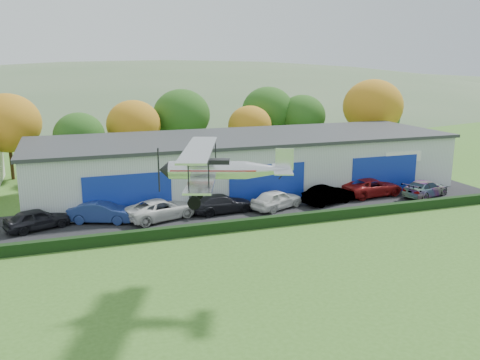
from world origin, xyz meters
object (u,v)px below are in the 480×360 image
object	(u,v)px
car_0	(37,219)
car_7	(425,188)
hangar	(244,162)
car_2	(161,209)
car_4	(277,199)
car_1	(102,212)
car_6	(372,187)
car_3	(222,203)
car_5	(329,195)
biplane	(219,168)

from	to	relation	value
car_0	car_7	world-z (taller)	car_0
hangar	car_7	size ratio (longest dim) A/B	7.75
car_2	car_4	bearing A→B (deg)	-110.17
car_2	car_0	bearing A→B (deg)	68.85
car_1	car_7	xyz separation A→B (m)	(29.03, -1.84, -0.07)
car_4	car_7	world-z (taller)	car_4
hangar	car_2	bearing A→B (deg)	-142.86
car_7	car_6	bearing A→B (deg)	47.69
hangar	car_0	world-z (taller)	hangar
car_1	car_7	world-z (taller)	car_1
car_3	car_5	xyz separation A→B (m)	(9.67, -0.51, 0.05)
car_4	car_6	bearing A→B (deg)	-106.93
hangar	car_7	xyz separation A→B (m)	(14.87, -8.42, -1.85)
car_1	car_3	size ratio (longest dim) A/B	0.96
car_2	biplane	size ratio (longest dim) A/B	0.71
car_1	car_4	world-z (taller)	car_1
hangar	car_6	size ratio (longest dim) A/B	6.93
hangar	car_3	size ratio (longest dim) A/B	7.75
car_1	car_7	distance (m)	29.08
car_5	car_7	distance (m)	9.72
hangar	car_6	bearing A→B (deg)	-32.27
car_5	car_2	bearing A→B (deg)	74.20
biplane	car_0	bearing A→B (deg)	145.53
car_3	car_6	bearing A→B (deg)	-92.64
hangar	car_0	distance (m)	20.10
hangar	car_1	bearing A→B (deg)	-155.06
car_4	biplane	size ratio (longest dim) A/B	0.60
car_4	car_5	size ratio (longest dim) A/B	0.99
car_7	biplane	bearing A→B (deg)	97.77
car_3	car_4	bearing A→B (deg)	-100.67
car_0	car_2	size ratio (longest dim) A/B	0.81
car_6	car_0	bearing A→B (deg)	85.22
car_7	hangar	bearing A→B (deg)	40.76
car_2	car_6	world-z (taller)	car_6
car_6	car_7	xyz separation A→B (m)	(4.48, -1.86, -0.05)
car_1	car_3	bearing A→B (deg)	-72.32
car_4	car_2	bearing A→B (deg)	65.03
hangar	car_5	world-z (taller)	hangar
hangar	car_7	world-z (taller)	hangar
car_4	biplane	xyz separation A→B (m)	(-9.02, -13.11, 5.93)
car_2	car_5	world-z (taller)	car_5
car_6	biplane	world-z (taller)	biplane
car_5	car_6	xyz separation A→B (m)	(5.21, 1.09, 0.01)
car_2	biplane	world-z (taller)	biplane
car_0	car_6	size ratio (longest dim) A/B	0.80
car_5	car_6	distance (m)	5.32
car_2	car_5	xyz separation A→B (m)	(14.77, -0.39, 0.00)
car_3	car_6	world-z (taller)	car_6
car_1	biplane	xyz separation A→B (m)	(5.36, -14.15, 5.93)
hangar	car_1	xyz separation A→B (m)	(-14.16, -6.58, -1.78)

